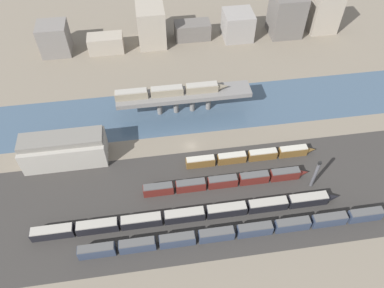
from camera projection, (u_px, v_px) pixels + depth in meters
name	position (u px, v px, depth m)	size (l,w,h in m)	color
ground_plane	(191.00, 146.00, 138.13)	(400.00, 400.00, 0.00)	#756B5B
railbed_yard	(201.00, 200.00, 122.40)	(280.00, 42.00, 0.01)	#33302D
river_water	(184.00, 111.00, 150.61)	(320.00, 26.07, 0.01)	#3D5166
bridge	(184.00, 96.00, 144.78)	(52.14, 8.19, 9.35)	slate
train_on_bridge	(171.00, 91.00, 141.89)	(43.60, 3.12, 3.43)	gray
train_yard_near	(239.00, 232.00, 112.57)	(97.06, 2.80, 4.19)	#2D384C
train_yard_mid	(190.00, 215.00, 116.64)	(97.45, 3.18, 3.82)	black
train_yard_far	(226.00, 181.00, 125.02)	(56.48, 2.78, 4.01)	#5B1E19
train_yard_outer	(250.00, 156.00, 132.43)	(47.27, 2.61, 3.80)	brown
warehouse_building	(64.00, 149.00, 129.65)	(28.56, 10.95, 11.74)	#9E998E
signal_tower	(315.00, 174.00, 121.82)	(1.08, 1.08, 12.56)	#4C4C51
city_block_far_left	(54.00, 39.00, 172.04)	(13.14, 11.98, 14.41)	slate
city_block_left	(106.00, 43.00, 174.94)	(16.18, 8.24, 8.11)	gray
city_block_center	(151.00, 25.00, 175.95)	(12.78, 15.72, 18.34)	gray
city_block_right	(192.00, 30.00, 182.29)	(17.14, 8.72, 8.23)	#605B56
city_block_far_right	(238.00, 25.00, 181.09)	(13.87, 13.67, 12.99)	gray
city_block_tall	(287.00, 15.00, 180.84)	(14.94, 14.26, 19.84)	#605B56
city_block_low	(326.00, 12.00, 181.70)	(13.28, 9.04, 20.88)	gray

